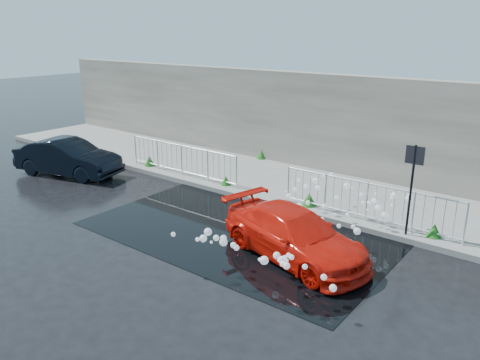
% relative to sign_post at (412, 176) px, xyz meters
% --- Properties ---
extents(ground, '(90.00, 90.00, 0.00)m').
position_rel_sign_post_xyz_m(ground, '(-4.20, -3.10, -1.72)').
color(ground, black).
rests_on(ground, ground).
extents(pavement, '(30.00, 4.00, 0.15)m').
position_rel_sign_post_xyz_m(pavement, '(-4.20, 1.90, -1.65)').
color(pavement, slate).
rests_on(pavement, ground).
extents(curb, '(30.00, 0.25, 0.16)m').
position_rel_sign_post_xyz_m(curb, '(-4.20, -0.10, -1.64)').
color(curb, slate).
rests_on(curb, ground).
extents(retaining_wall, '(30.00, 0.60, 3.50)m').
position_rel_sign_post_xyz_m(retaining_wall, '(-4.20, 4.10, 0.18)').
color(retaining_wall, '#5A574C').
rests_on(retaining_wall, pavement).
extents(puddle, '(8.00, 5.00, 0.01)m').
position_rel_sign_post_xyz_m(puddle, '(-3.70, -2.10, -1.72)').
color(puddle, black).
rests_on(puddle, ground).
extents(sign_post, '(0.45, 0.06, 2.50)m').
position_rel_sign_post_xyz_m(sign_post, '(0.00, 0.00, 0.00)').
color(sign_post, black).
rests_on(sign_post, ground).
extents(railing_left, '(5.05, 0.05, 1.10)m').
position_rel_sign_post_xyz_m(railing_left, '(-8.20, 0.25, -0.99)').
color(railing_left, silver).
rests_on(railing_left, pavement).
extents(railing_right, '(5.05, 0.05, 1.10)m').
position_rel_sign_post_xyz_m(railing_right, '(-1.20, 0.25, -0.99)').
color(railing_right, silver).
rests_on(railing_right, pavement).
extents(weeds, '(12.17, 3.93, 0.40)m').
position_rel_sign_post_xyz_m(weeds, '(-4.47, 1.32, -1.39)').
color(weeds, '#1F5015').
rests_on(weeds, pavement).
extents(water_spray, '(3.48, 5.75, 1.02)m').
position_rel_sign_post_xyz_m(water_spray, '(-1.82, -1.89, -0.96)').
color(water_spray, white).
rests_on(water_spray, ground).
extents(red_car, '(4.24, 2.55, 1.15)m').
position_rel_sign_post_xyz_m(red_car, '(-1.77, -2.56, -1.15)').
color(red_car, red).
rests_on(red_car, ground).
extents(dark_car, '(4.26, 2.42, 1.33)m').
position_rel_sign_post_xyz_m(dark_car, '(-11.82, -2.00, -1.06)').
color(dark_car, black).
rests_on(dark_car, ground).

